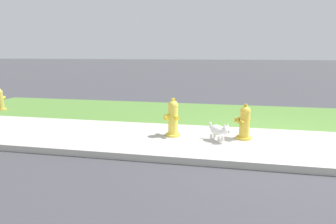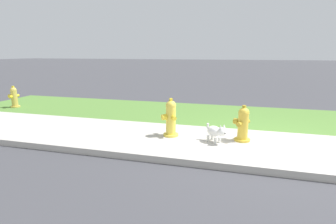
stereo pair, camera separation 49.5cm
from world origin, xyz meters
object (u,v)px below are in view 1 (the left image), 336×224
(fire_hydrant_by_grass_verge, at_px, (173,118))
(fire_hydrant_far_end, at_px, (244,122))
(fire_hydrant_at_driveway, at_px, (0,99))
(small_white_dog, at_px, (219,131))

(fire_hydrant_by_grass_verge, xyz_separation_m, fire_hydrant_far_end, (1.46, 0.07, -0.04))
(fire_hydrant_by_grass_verge, distance_m, fire_hydrant_at_driveway, 5.84)
(fire_hydrant_by_grass_verge, bearing_deg, fire_hydrant_at_driveway, 36.41)
(fire_hydrant_by_grass_verge, xyz_separation_m, fire_hydrant_at_driveway, (-5.62, 1.56, -0.06))
(fire_hydrant_by_grass_verge, relative_size, fire_hydrant_far_end, 1.11)
(small_white_dog, bearing_deg, fire_hydrant_far_end, 65.72)
(fire_hydrant_at_driveway, height_order, small_white_dog, fire_hydrant_at_driveway)
(fire_hydrant_at_driveway, distance_m, small_white_dog, 6.81)
(fire_hydrant_at_driveway, height_order, fire_hydrant_far_end, fire_hydrant_far_end)
(fire_hydrant_at_driveway, bearing_deg, fire_hydrant_far_end, -103.58)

